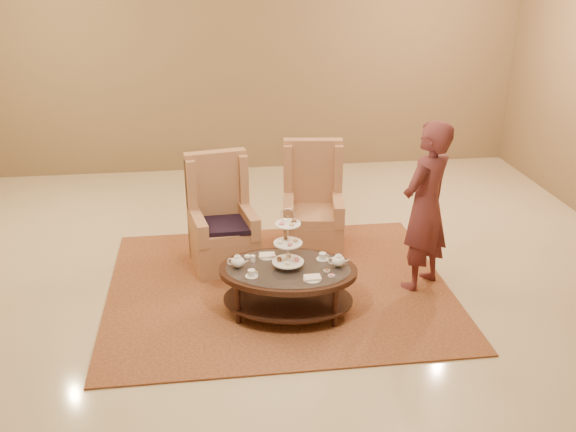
{
  "coord_description": "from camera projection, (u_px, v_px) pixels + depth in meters",
  "views": [
    {
      "loc": [
        -0.56,
        -5.22,
        3.11
      ],
      "look_at": [
        0.13,
        0.2,
        0.79
      ],
      "focal_mm": 40.0,
      "sensor_mm": 36.0,
      "label": 1
    }
  ],
  "objects": [
    {
      "name": "ground",
      "position": [
        277.0,
        302.0,
        6.05
      ],
      "size": [
        8.0,
        8.0,
        0.0
      ],
      "primitive_type": "plane",
      "color": "beige",
      "rests_on": "ground"
    },
    {
      "name": "ceiling",
      "position": [
        277.0,
        302.0,
        6.05
      ],
      "size": [
        8.0,
        8.0,
        0.02
      ],
      "primitive_type": "cube",
      "color": "white",
      "rests_on": "ground"
    },
    {
      "name": "wall_back",
      "position": [
        244.0,
        49.0,
        9.02
      ],
      "size": [
        8.0,
        0.04,
        3.5
      ],
      "primitive_type": "cube",
      "color": "olive",
      "rests_on": "ground"
    },
    {
      "name": "rug",
      "position": [
        279.0,
        287.0,
        6.29
      ],
      "size": [
        3.31,
        2.76,
        0.02
      ],
      "rotation": [
        0.0,
        0.0,
        0.0
      ],
      "color": "#9A6336",
      "rests_on": "ground"
    },
    {
      "name": "tea_table",
      "position": [
        288.0,
        276.0,
        5.73
      ],
      "size": [
        1.37,
        1.07,
        1.03
      ],
      "rotation": [
        0.0,
        0.0,
        -0.19
      ],
      "color": "black",
      "rests_on": "ground"
    },
    {
      "name": "armchair_left",
      "position": [
        222.0,
        228.0,
        6.65
      ],
      "size": [
        0.74,
        0.76,
        1.17
      ],
      "rotation": [
        0.0,
        0.0,
        0.18
      ],
      "color": "#B57C55",
      "rests_on": "ground"
    },
    {
      "name": "armchair_right",
      "position": [
        313.0,
        213.0,
        7.02
      ],
      "size": [
        0.72,
        0.74,
        1.18
      ],
      "rotation": [
        0.0,
        0.0,
        -0.13
      ],
      "color": "#B57C55",
      "rests_on": "ground"
    },
    {
      "name": "person",
      "position": [
        425.0,
        207.0,
        6.02
      ],
      "size": [
        0.73,
        0.69,
        1.67
      ],
      "rotation": [
        0.0,
        0.0,
        3.81
      ],
      "color": "#5E2829",
      "rests_on": "ground"
    }
  ]
}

